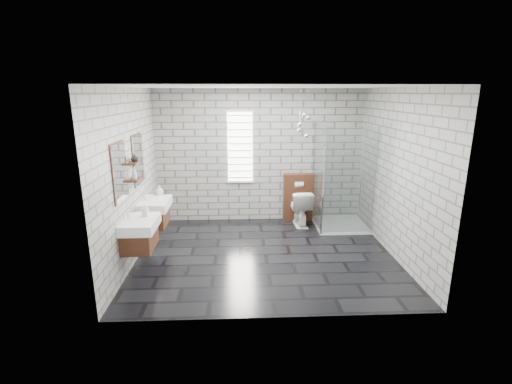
{
  "coord_description": "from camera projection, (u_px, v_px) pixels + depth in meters",
  "views": [
    {
      "loc": [
        -0.42,
        -5.7,
        2.62
      ],
      "look_at": [
        -0.14,
        0.35,
        0.99
      ],
      "focal_mm": 26.0,
      "sensor_mm": 36.0,
      "label": 1
    }
  ],
  "objects": [
    {
      "name": "shower_enclosure",
      "position": [
        338.0,
        204.0,
        7.27
      ],
      "size": [
        1.0,
        1.0,
        2.03
      ],
      "color": "white",
      "rests_on": "floor"
    },
    {
      "name": "ceiling",
      "position": [
        267.0,
        86.0,
        5.49
      ],
      "size": [
        4.2,
        3.6,
        0.02
      ],
      "primitive_type": "cube",
      "color": "white",
      "rests_on": "wall_back"
    },
    {
      "name": "wall_front",
      "position": [
        278.0,
        211.0,
        4.1
      ],
      "size": [
        4.2,
        0.02,
        2.7
      ],
      "primitive_type": "cube",
      "color": "#A2A29D",
      "rests_on": "floor"
    },
    {
      "name": "shelf_lower",
      "position": [
        135.0,
        179.0,
        5.71
      ],
      "size": [
        0.14,
        0.3,
        0.03
      ],
      "primitive_type": "cube",
      "color": "#4B2717",
      "rests_on": "wall_left"
    },
    {
      "name": "wall_back",
      "position": [
        260.0,
        156.0,
        7.59
      ],
      "size": [
        4.2,
        0.02,
        2.7
      ],
      "primitive_type": "cube",
      "color": "#A2A29D",
      "rests_on": "floor"
    },
    {
      "name": "soap_bottle_b",
      "position": [
        159.0,
        190.0,
        6.6
      ],
      "size": [
        0.17,
        0.17,
        0.17
      ],
      "primitive_type": "imported",
      "rotation": [
        0.0,
        0.0,
        0.4
      ],
      "color": "#B2B2B2",
      "rests_on": "vanity_right"
    },
    {
      "name": "vase",
      "position": [
        135.0,
        158.0,
        5.66
      ],
      "size": [
        0.13,
        0.13,
        0.12
      ],
      "primitive_type": "imported",
      "rotation": [
        0.0,
        0.0,
        -0.12
      ],
      "color": "#B2B2B2",
      "rests_on": "shelf_upper"
    },
    {
      "name": "pendant_cluster",
      "position": [
        304.0,
        124.0,
        7.02
      ],
      "size": [
        0.26,
        0.2,
        0.92
      ],
      "color": "silver",
      "rests_on": "ceiling"
    },
    {
      "name": "soap_bottle_c",
      "position": [
        134.0,
        173.0,
        5.63
      ],
      "size": [
        0.08,
        0.08,
        0.19
      ],
      "primitive_type": "imported",
      "rotation": [
        0.0,
        0.0,
        -0.13
      ],
      "color": "#B2B2B2",
      "rests_on": "shelf_lower"
    },
    {
      "name": "wall_right",
      "position": [
        397.0,
        174.0,
        5.94
      ],
      "size": [
        0.02,
        3.6,
        2.7
      ],
      "primitive_type": "cube",
      "color": "#A2A29D",
      "rests_on": "floor"
    },
    {
      "name": "toilet",
      "position": [
        300.0,
        207.0,
        7.52
      ],
      "size": [
        0.45,
        0.74,
        0.73
      ],
      "primitive_type": "imported",
      "rotation": [
        0.0,
        0.0,
        3.2
      ],
      "color": "white",
      "rests_on": "floor"
    },
    {
      "name": "wall_left",
      "position": [
        131.0,
        177.0,
        5.75
      ],
      "size": [
        0.02,
        3.6,
        2.7
      ],
      "primitive_type": "cube",
      "color": "#A2A29D",
      "rests_on": "floor"
    },
    {
      "name": "window",
      "position": [
        240.0,
        147.0,
        7.49
      ],
      "size": [
        0.56,
        0.05,
        1.48
      ],
      "color": "white",
      "rests_on": "wall_back"
    },
    {
      "name": "shelf_upper",
      "position": [
        134.0,
        163.0,
        5.65
      ],
      "size": [
        0.14,
        0.3,
        0.03
      ],
      "primitive_type": "cube",
      "color": "#4B2717",
      "rests_on": "wall_left"
    },
    {
      "name": "flush_plate",
      "position": [
        299.0,
        185.0,
        7.56
      ],
      "size": [
        0.18,
        0.01,
        0.12
      ],
      "primitive_type": "cube",
      "color": "silver",
      "rests_on": "cistern_panel"
    },
    {
      "name": "vanity_right",
      "position": [
        153.0,
        205.0,
        6.31
      ],
      "size": [
        0.47,
        0.7,
        1.57
      ],
      "color": "#4B2717",
      "rests_on": "wall_left"
    },
    {
      "name": "floor",
      "position": [
        265.0,
        255.0,
        6.2
      ],
      "size": [
        4.2,
        3.6,
        0.02
      ],
      "primitive_type": "cube",
      "color": "black",
      "rests_on": "ground"
    },
    {
      "name": "cistern_panel",
      "position": [
        298.0,
        197.0,
        7.74
      ],
      "size": [
        0.6,
        0.2,
        1.0
      ],
      "primitive_type": "cube",
      "color": "#4B2717",
      "rests_on": "floor"
    },
    {
      "name": "vanity_left",
      "position": [
        137.0,
        225.0,
        5.36
      ],
      "size": [
        0.47,
        0.7,
        1.57
      ],
      "color": "#4B2717",
      "rests_on": "wall_left"
    },
    {
      "name": "soap_bottle_a",
      "position": [
        145.0,
        210.0,
        5.45
      ],
      "size": [
        0.08,
        0.09,
        0.18
      ],
      "primitive_type": "imported",
      "rotation": [
        0.0,
        0.0,
        -0.03
      ],
      "color": "#B2B2B2",
      "rests_on": "vanity_left"
    }
  ]
}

